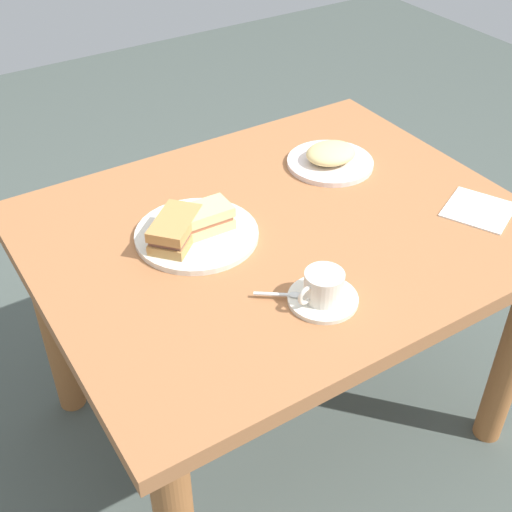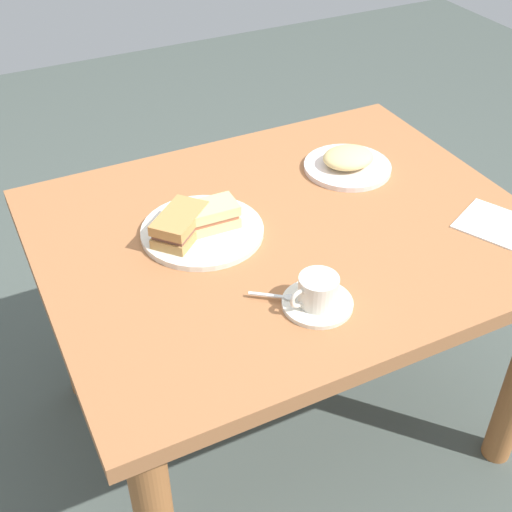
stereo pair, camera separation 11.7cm
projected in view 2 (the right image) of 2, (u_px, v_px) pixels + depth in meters
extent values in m
plane|color=#46504A|center=(280.00, 418.00, 2.01)|extent=(6.00, 6.00, 0.00)
cube|color=#A1653C|center=(287.00, 234.00, 1.59)|extent=(1.14, 0.91, 0.04)
cylinder|color=#A56435|center=(360.00, 221.00, 2.25)|extent=(0.08, 0.08, 0.66)
cylinder|color=#A56435|center=(67.00, 309.00, 1.90)|extent=(0.08, 0.08, 0.66)
cylinder|color=silver|center=(202.00, 231.00, 1.55)|extent=(0.28, 0.28, 0.01)
cube|color=#DABF7F|center=(206.00, 223.00, 1.55)|extent=(0.15, 0.08, 0.02)
cube|color=#AA5D3F|center=(206.00, 217.00, 1.54)|extent=(0.14, 0.07, 0.01)
cube|color=#D4C080|center=(205.00, 211.00, 1.53)|extent=(0.15, 0.08, 0.02)
cube|color=tan|center=(181.00, 231.00, 1.52)|extent=(0.16, 0.15, 0.02)
cube|color=brown|center=(180.00, 225.00, 1.51)|extent=(0.15, 0.14, 0.01)
cube|color=#BC8548|center=(179.00, 218.00, 1.50)|extent=(0.16, 0.15, 0.02)
cylinder|color=silver|center=(317.00, 303.00, 1.36)|extent=(0.15, 0.15, 0.01)
cylinder|color=silver|center=(318.00, 290.00, 1.34)|extent=(0.08, 0.08, 0.06)
cylinder|color=#A47151|center=(319.00, 280.00, 1.32)|extent=(0.07, 0.07, 0.01)
torus|color=silver|center=(299.00, 298.00, 1.32)|extent=(0.04, 0.01, 0.04)
cube|color=silver|center=(267.00, 295.00, 1.37)|extent=(0.07, 0.05, 0.00)
ellipsoid|color=silver|center=(290.00, 297.00, 1.36)|extent=(0.03, 0.03, 0.01)
cylinder|color=silver|center=(347.00, 167.00, 1.78)|extent=(0.23, 0.23, 0.01)
ellipsoid|color=#E1C680|center=(348.00, 157.00, 1.76)|extent=(0.14, 0.12, 0.04)
cube|color=white|center=(493.00, 223.00, 1.59)|extent=(0.20, 0.20, 0.00)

